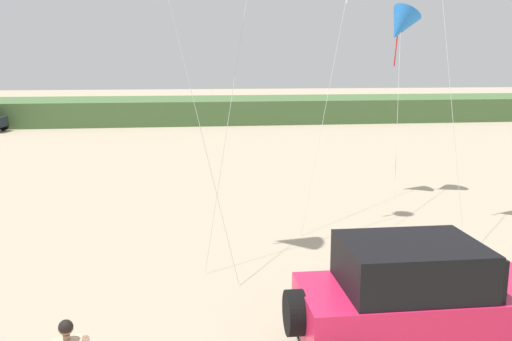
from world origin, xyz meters
TOP-DOWN VIEW (x-y plane):
  - dune_ridge at (-5.39, 45.45)m, footprint 90.00×9.77m
  - jeep at (3.32, 3.04)m, footprint 4.87×2.45m
  - kite_blue_swept at (7.86, 15.71)m, footprint 2.72×5.43m

SIDE VIEW (x-z plane):
  - dune_ridge at x=-5.39m, z-range 0.00..2.06m
  - jeep at x=3.32m, z-range 0.07..2.33m
  - kite_blue_swept at x=7.86m, z-range 2.91..10.42m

